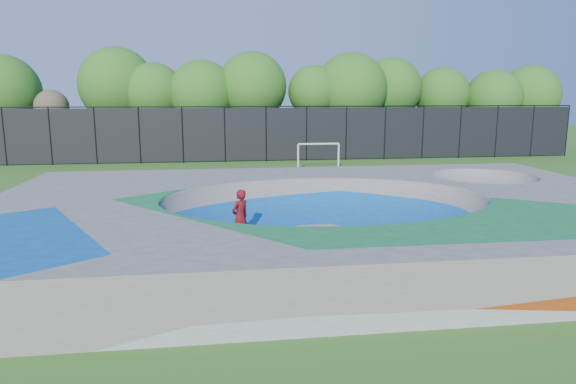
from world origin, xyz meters
name	(u,v)px	position (x,y,z in m)	size (l,w,h in m)	color
ground	(325,239)	(0.00, 0.00, 0.00)	(120.00, 120.00, 0.00)	#31611B
skate_deck	(325,218)	(0.00, 0.00, 0.75)	(22.00, 14.00, 1.50)	gray
skater	(240,218)	(-2.87, -0.25, 0.92)	(0.67, 0.44, 1.84)	red
skateboard	(241,244)	(-2.87, -0.25, 0.03)	(0.78, 0.22, 0.05)	black
soccer_goal	(318,152)	(2.84, 15.59, 1.25)	(2.75, 0.12, 1.81)	silver
fence	(266,133)	(0.00, 21.00, 2.10)	(48.09, 0.09, 4.04)	black
treeline	(258,91)	(-0.14, 26.02, 5.13)	(53.37, 7.79, 8.56)	#4C3926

